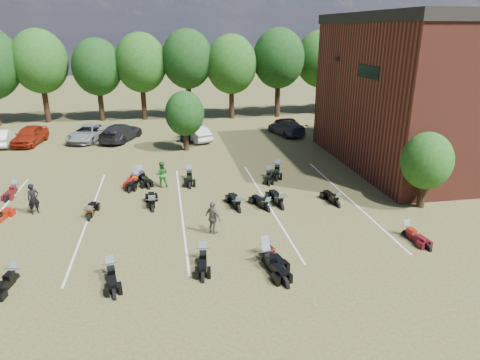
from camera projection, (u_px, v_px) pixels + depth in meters
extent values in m
plane|color=brown|center=(243.00, 228.00, 21.85)|extent=(160.00, 160.00, 0.00)
imported|color=maroon|center=(30.00, 135.00, 37.48)|extent=(2.54, 4.94, 1.61)
imported|color=silver|center=(1.00, 137.00, 37.05)|extent=(2.17, 4.56, 1.44)
imported|color=gray|center=(87.00, 133.00, 38.66)|extent=(3.53, 5.49, 1.41)
imported|color=black|center=(121.00, 132.00, 38.75)|extent=(4.05, 5.73, 1.54)
imported|color=navy|center=(192.00, 130.00, 39.85)|extent=(2.58, 4.41, 1.41)
imported|color=#B3B3AE|center=(196.00, 133.00, 38.66)|extent=(2.84, 4.39, 1.37)
imported|color=#600508|center=(290.00, 126.00, 41.77)|extent=(2.13, 4.59, 1.27)
imported|color=#3E3E44|center=(286.00, 127.00, 40.93)|extent=(3.10, 5.12, 1.39)
imported|color=black|center=(33.00, 199.00, 23.36)|extent=(0.75, 0.68, 1.72)
imported|color=#2C702A|center=(162.00, 174.00, 27.32)|extent=(0.87, 0.70, 1.71)
imported|color=#59564C|center=(213.00, 218.00, 21.05)|extent=(0.95, 1.03, 1.70)
cube|color=black|center=(337.00, 59.00, 32.01)|extent=(0.30, 0.40, 0.30)
cube|color=black|center=(368.00, 72.00, 27.56)|extent=(0.06, 3.00, 0.80)
cylinder|color=black|center=(46.00, 104.00, 45.43)|extent=(0.58, 0.58, 4.08)
ellipsoid|color=#1E4C19|center=(40.00, 62.00, 43.99)|extent=(6.00, 6.00, 6.90)
cylinder|color=black|center=(95.00, 103.00, 46.25)|extent=(0.57, 0.58, 4.08)
ellipsoid|color=#1E4C19|center=(90.00, 62.00, 44.81)|extent=(6.00, 6.00, 6.90)
cylinder|color=black|center=(142.00, 102.00, 47.08)|extent=(0.57, 0.58, 4.08)
ellipsoid|color=#1E4C19|center=(139.00, 61.00, 45.64)|extent=(6.00, 6.00, 6.90)
cylinder|color=black|center=(187.00, 100.00, 47.90)|extent=(0.58, 0.58, 4.08)
ellipsoid|color=#1E4C19|center=(186.00, 61.00, 46.46)|extent=(6.00, 6.00, 6.90)
cylinder|color=black|center=(231.00, 99.00, 48.73)|extent=(0.57, 0.58, 4.08)
ellipsoid|color=#1E4C19|center=(231.00, 60.00, 47.29)|extent=(6.00, 6.00, 6.90)
cylinder|color=black|center=(274.00, 98.00, 49.55)|extent=(0.57, 0.58, 4.08)
ellipsoid|color=#1E4C19|center=(275.00, 60.00, 48.11)|extent=(6.00, 6.00, 6.90)
cylinder|color=black|center=(315.00, 97.00, 50.37)|extent=(0.57, 0.58, 4.08)
ellipsoid|color=#1E4C19|center=(317.00, 59.00, 48.94)|extent=(6.00, 6.00, 6.90)
cylinder|color=black|center=(355.00, 96.00, 51.20)|extent=(0.58, 0.58, 4.08)
ellipsoid|color=#1E4C19|center=(358.00, 58.00, 49.76)|extent=(6.00, 6.00, 6.90)
cylinder|color=black|center=(394.00, 95.00, 52.02)|extent=(0.58, 0.58, 4.08)
ellipsoid|color=#1E4C19|center=(398.00, 58.00, 50.58)|extent=(6.00, 6.00, 6.90)
cylinder|color=black|center=(422.00, 193.00, 24.22)|extent=(0.24, 0.24, 1.71)
sphere|color=#1E4C19|center=(427.00, 161.00, 23.58)|extent=(2.80, 2.80, 2.80)
cylinder|color=black|center=(186.00, 139.00, 35.58)|extent=(0.24, 0.24, 1.90)
sphere|color=#1E4C19|center=(185.00, 113.00, 34.86)|extent=(3.20, 3.20, 3.20)
cube|color=silver|center=(89.00, 216.00, 23.31)|extent=(0.10, 14.00, 0.01)
cube|color=silver|center=(181.00, 209.00, 24.14)|extent=(0.10, 14.00, 0.01)
cube|color=silver|center=(267.00, 203.00, 24.96)|extent=(0.10, 14.00, 0.01)
cube|color=silver|center=(348.00, 198.00, 25.78)|extent=(0.10, 14.00, 0.01)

